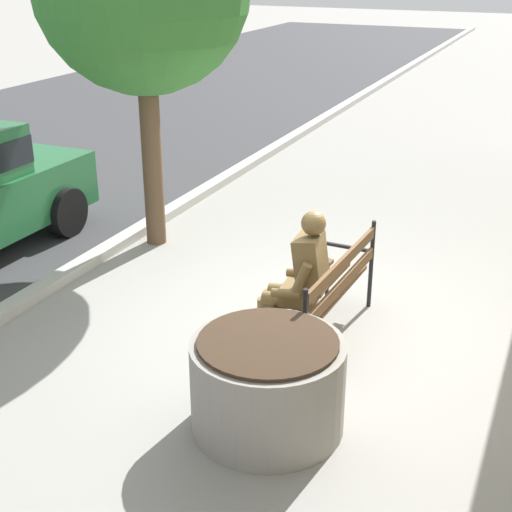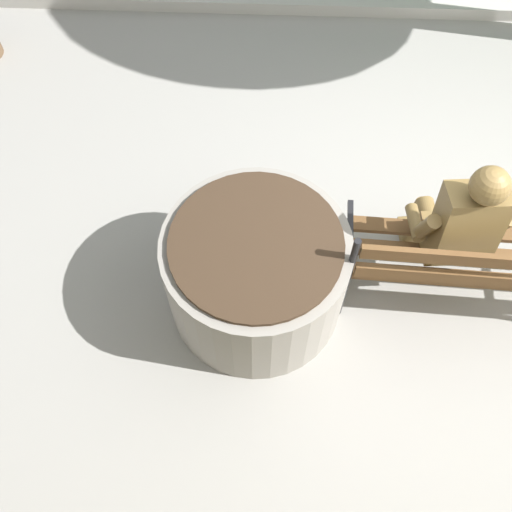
{
  "view_description": "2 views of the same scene",
  "coord_description": "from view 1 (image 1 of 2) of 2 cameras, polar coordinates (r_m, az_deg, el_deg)",
  "views": [
    {
      "loc": [
        -6.07,
        -2.1,
        3.46
      ],
      "look_at": [
        -0.21,
        0.49,
        0.75
      ],
      "focal_mm": 51.04,
      "sensor_mm": 36.0,
      "label": 1
    },
    {
      "loc": [
        -1.61,
        -2.1,
        3.79
      ],
      "look_at": [
        -1.68,
        -0.26,
        0.6
      ],
      "focal_mm": 41.44,
      "sensor_mm": 36.0,
      "label": 2
    }
  ],
  "objects": [
    {
      "name": "concrete_planter",
      "position": [
        5.67,
        0.92,
        -10.01
      ],
      "size": [
        1.19,
        1.19,
        0.76
      ],
      "color": "gray",
      "rests_on": "ground"
    },
    {
      "name": "ground_plane",
      "position": [
        7.29,
        4.24,
        -5.44
      ],
      "size": [
        80.0,
        80.0,
        0.0
      ],
      "primitive_type": "plane",
      "color": "gray"
    },
    {
      "name": "bronze_statue_seated",
      "position": [
        6.62,
        3.13,
        -2.04
      ],
      "size": [
        0.62,
        0.8,
        1.37
      ],
      "color": "brown",
      "rests_on": "ground"
    },
    {
      "name": "park_bench",
      "position": [
        6.8,
        5.46,
        -2.56
      ],
      "size": [
        1.82,
        0.61,
        0.95
      ],
      "color": "brown",
      "rests_on": "ground"
    },
    {
      "name": "curb_stone",
      "position": [
        8.57,
        -14.3,
        -1.19
      ],
      "size": [
        60.0,
        0.2,
        0.12
      ],
      "primitive_type": "cube",
      "color": "#B2AFA8",
      "rests_on": "ground"
    }
  ]
}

